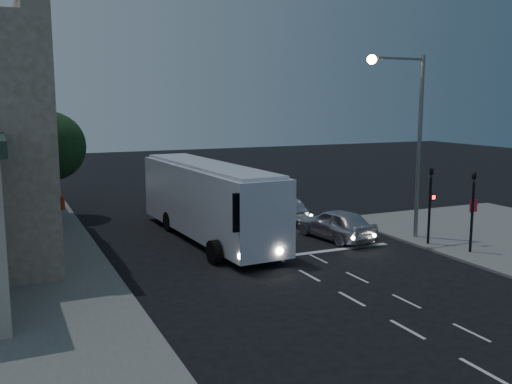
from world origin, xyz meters
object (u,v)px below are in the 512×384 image
streetlight (409,126)px  traffic_signal_main (430,197)px  traffic_signal_side (473,202)px  tour_bus (208,199)px  car_sedan_c (215,183)px  regulatory_sign (472,214)px  car_sedan_a (284,210)px  car_suv (336,224)px  car_sedan_b (249,192)px  street_tree (51,143)px

streetlight → traffic_signal_main: bearing=-79.8°
traffic_signal_main → traffic_signal_side: bearing=-70.5°
traffic_signal_side → traffic_signal_main: bearing=109.5°
tour_bus → traffic_signal_side: (9.87, -7.73, 0.34)m
car_sedan_c → traffic_signal_side: bearing=115.9°
traffic_signal_side → regulatory_sign: traffic_signal_side is taller
traffic_signal_main → traffic_signal_side: (0.70, -1.98, 0.00)m
car_sedan_a → traffic_signal_main: size_ratio=0.99×
traffic_signal_main → tour_bus: bearing=147.9°
traffic_signal_main → streetlight: bearing=100.2°
car_sedan_a → streetlight: (3.42, -6.66, 5.06)m
traffic_signal_side → car_sedan_c: bearing=100.8°
traffic_signal_side → car_suv: bearing=128.8°
car_suv → traffic_signal_side: (4.02, -5.00, 1.63)m
streetlight → car_sedan_c: bearing=99.9°
car_sedan_a → car_sedan_c: 11.99m
car_suv → traffic_signal_main: size_ratio=1.14×
car_sedan_c → traffic_signal_main: bearing=115.0°
car_sedan_b → car_sedan_c: size_ratio=1.07×
car_sedan_a → streetlight: streetlight is taller
tour_bus → car_sedan_b: bearing=51.5°
tour_bus → car_sedan_b: size_ratio=2.47×
car_sedan_c → streetlight: streetlight is taller
tour_bus → car_sedan_b: (6.08, 8.64, -1.34)m
traffic_signal_main → car_sedan_c: bearing=99.9°
tour_bus → traffic_signal_side: 12.54m
car_sedan_c → traffic_signal_side: traffic_signal_side is taller
car_sedan_c → traffic_signal_side: 22.51m
car_suv → car_sedan_c: size_ratio=0.98×
traffic_signal_main → street_tree: 21.38m
car_suv → car_sedan_a: car_suv is taller
tour_bus → street_tree: street_tree is taller
traffic_signal_side → streetlight: streetlight is taller
car_sedan_a → tour_bus: bearing=29.0°
car_sedan_b → traffic_signal_side: 16.89m
tour_bus → streetlight: (8.92, -4.33, 3.65)m
car_suv → car_sedan_b: bearing=-99.0°
car_sedan_a → traffic_signal_side: 11.11m
car_suv → regulatory_sign: bearing=133.3°
car_sedan_c → street_tree: bearing=40.4°
tour_bus → traffic_signal_main: traffic_signal_main is taller
car_sedan_b → car_sedan_c: 5.69m
car_sedan_a → traffic_signal_side: size_ratio=0.99×
tour_bus → car_sedan_a: 6.14m
traffic_signal_side → tour_bus: bearing=141.9°
car_sedan_b → streetlight: bearing=112.9°
traffic_signal_main → street_tree: street_tree is taller
car_sedan_a → car_sedan_c: (0.18, 11.99, -0.01)m
traffic_signal_side → car_sedan_a: bearing=113.5°
regulatory_sign → traffic_signal_side: bearing=-136.1°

